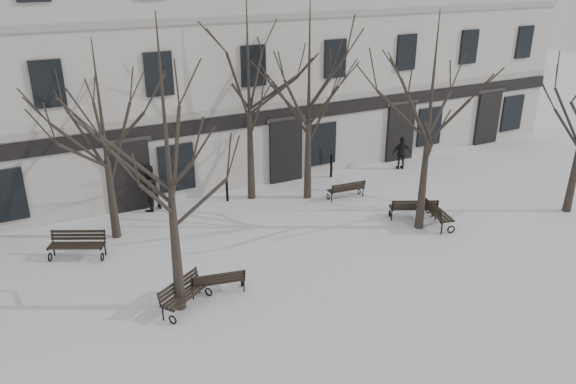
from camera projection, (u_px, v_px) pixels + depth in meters
ground at (303, 278)px, 17.98m from camera, size 100.00×100.00×0.00m
building at (171, 50)px, 26.49m from camera, size 40.40×10.20×11.40m
tree_1 at (166, 137)px, 14.49m from camera, size 5.83×5.83×8.33m
tree_2 at (431, 99)px, 19.55m from camera, size 5.58×5.58×7.97m
tree_4 at (101, 118)px, 19.01m from camera, size 5.04×5.04×7.20m
tree_5 at (248, 73)px, 22.09m from camera, size 6.00×6.00×8.57m
tree_6 at (309, 75)px, 22.19m from camera, size 5.86×5.86×8.37m
bench_0 at (184, 293)px, 16.32m from camera, size 1.77×1.44×0.87m
bench_1 at (218, 281)px, 17.00m from camera, size 1.72×0.91×0.83m
bench_2 at (413, 208)px, 21.93m from camera, size 1.89×1.38×0.92m
bench_3 at (77, 244)px, 19.09m from camera, size 1.94×1.43×0.94m
bench_4 at (346, 189)px, 23.88m from camera, size 1.64×0.72×0.81m
bench_5 at (434, 211)px, 21.56m from camera, size 1.18×2.05×0.98m
bollard_a at (227, 189)px, 23.58m from camera, size 0.13×0.13×1.01m
bollard_b at (331, 165)px, 26.23m from camera, size 0.14×0.14×1.10m
pedestrian_b at (151, 210)px, 22.93m from camera, size 1.15×1.04×1.92m
pedestrian_c at (400, 169)px, 27.51m from camera, size 1.02×0.64×1.61m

